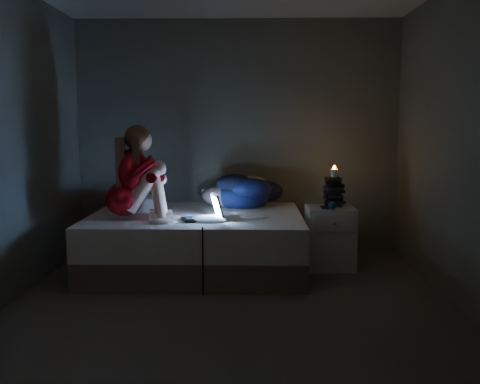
{
  "coord_description": "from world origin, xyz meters",
  "views": [
    {
      "loc": [
        0.16,
        -3.94,
        1.45
      ],
      "look_at": [
        0.05,
        1.0,
        0.8
      ],
      "focal_mm": 38.64,
      "sensor_mm": 36.0,
      "label": 1
    }
  ],
  "objects_px": {
    "laptop": "(201,207)",
    "nightstand": "(330,238)",
    "candle": "(334,173)",
    "bed": "(197,242)",
    "phone": "(324,207)",
    "woman": "(123,172)"
  },
  "relations": [
    {
      "from": "laptop",
      "to": "nightstand",
      "type": "height_order",
      "value": "laptop"
    },
    {
      "from": "laptop",
      "to": "candle",
      "type": "bearing_deg",
      "value": 2.9
    },
    {
      "from": "bed",
      "to": "candle",
      "type": "relative_size",
      "value": 25.82
    },
    {
      "from": "phone",
      "to": "candle",
      "type": "bearing_deg",
      "value": 50.63
    },
    {
      "from": "nightstand",
      "to": "laptop",
      "type": "bearing_deg",
      "value": -162.47
    },
    {
      "from": "bed",
      "to": "candle",
      "type": "height_order",
      "value": "candle"
    },
    {
      "from": "bed",
      "to": "woman",
      "type": "height_order",
      "value": "woman"
    },
    {
      "from": "woman",
      "to": "nightstand",
      "type": "distance_m",
      "value": 2.14
    },
    {
      "from": "woman",
      "to": "nightstand",
      "type": "xyz_separation_m",
      "value": [
        1.98,
        0.37,
        -0.7
      ]
    },
    {
      "from": "candle",
      "to": "laptop",
      "type": "bearing_deg",
      "value": -158.43
    },
    {
      "from": "nightstand",
      "to": "candle",
      "type": "relative_size",
      "value": 7.82
    },
    {
      "from": "bed",
      "to": "woman",
      "type": "bearing_deg",
      "value": -156.19
    },
    {
      "from": "laptop",
      "to": "candle",
      "type": "distance_m",
      "value": 1.42
    },
    {
      "from": "woman",
      "to": "phone",
      "type": "height_order",
      "value": "woman"
    },
    {
      "from": "woman",
      "to": "nightstand",
      "type": "relative_size",
      "value": 1.41
    },
    {
      "from": "laptop",
      "to": "phone",
      "type": "relative_size",
      "value": 2.54
    },
    {
      "from": "nightstand",
      "to": "phone",
      "type": "relative_size",
      "value": 4.47
    },
    {
      "from": "bed",
      "to": "phone",
      "type": "xyz_separation_m",
      "value": [
        1.27,
        0.03,
        0.35
      ]
    },
    {
      "from": "nightstand",
      "to": "candle",
      "type": "height_order",
      "value": "candle"
    },
    {
      "from": "nightstand",
      "to": "candle",
      "type": "bearing_deg",
      "value": 62.03
    },
    {
      "from": "nightstand",
      "to": "woman",
      "type": "bearing_deg",
      "value": -170.66
    },
    {
      "from": "laptop",
      "to": "nightstand",
      "type": "bearing_deg",
      "value": 0.13
    }
  ]
}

